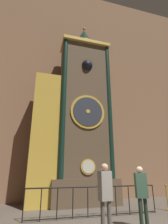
{
  "coord_description": "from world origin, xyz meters",
  "views": [
    {
      "loc": [
        -2.92,
        -4.39,
        1.64
      ],
      "look_at": [
        -0.34,
        4.79,
        4.79
      ],
      "focal_mm": 28.0,
      "sensor_mm": 36.0,
      "label": 1
    }
  ],
  "objects_px": {
    "visitor_near": "(105,191)",
    "clock_tower": "(77,116)",
    "visitor_far": "(141,190)",
    "stanchion_post": "(168,202)"
  },
  "relations": [
    {
      "from": "clock_tower",
      "to": "visitor_far",
      "type": "distance_m",
      "value": 5.43
    },
    {
      "from": "visitor_far",
      "to": "clock_tower",
      "type": "bearing_deg",
      "value": 121.38
    },
    {
      "from": "visitor_near",
      "to": "clock_tower",
      "type": "bearing_deg",
      "value": 76.72
    },
    {
      "from": "clock_tower",
      "to": "stanchion_post",
      "type": "height_order",
      "value": "clock_tower"
    },
    {
      "from": "clock_tower",
      "to": "visitor_far",
      "type": "xyz_separation_m",
      "value": [
        1.12,
        -4.04,
        -3.45
      ]
    },
    {
      "from": "clock_tower",
      "to": "visitor_near",
      "type": "xyz_separation_m",
      "value": [
        -0.21,
        -4.39,
        -3.41
      ]
    },
    {
      "from": "visitor_near",
      "to": "stanchion_post",
      "type": "bearing_deg",
      "value": 20.01
    },
    {
      "from": "visitor_far",
      "to": "stanchion_post",
      "type": "relative_size",
      "value": 1.66
    },
    {
      "from": "visitor_far",
      "to": "stanchion_post",
      "type": "distance_m",
      "value": 3.14
    },
    {
      "from": "clock_tower",
      "to": "visitor_far",
      "type": "relative_size",
      "value": 6.26
    }
  ]
}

